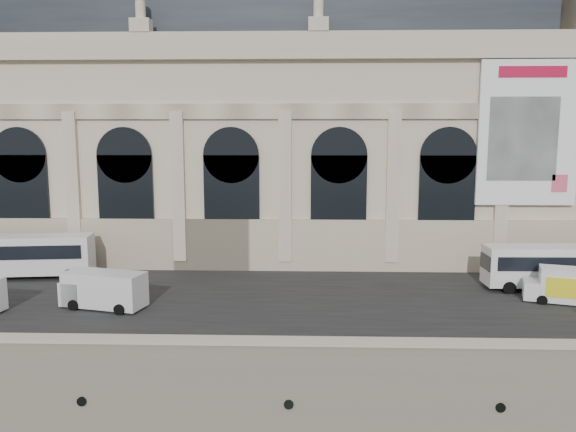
% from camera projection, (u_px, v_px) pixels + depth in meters
% --- Properties ---
extents(quay, '(160.00, 70.00, 6.00)m').
position_uv_depth(quay, '(281.00, 269.00, 66.88)').
color(quay, gray).
rests_on(quay, ground).
extents(street, '(160.00, 24.00, 0.06)m').
position_uv_depth(street, '(269.00, 294.00, 45.68)').
color(street, '#2D2D2D').
rests_on(street, quay).
extents(parapet, '(160.00, 1.40, 1.21)m').
position_uv_depth(parapet, '(254.00, 350.00, 32.34)').
color(parapet, gray).
rests_on(parapet, quay).
extents(museum, '(69.00, 18.70, 29.10)m').
position_uv_depth(museum, '(223.00, 127.00, 60.56)').
color(museum, beige).
rests_on(museum, quay).
extents(bus_left, '(13.55, 4.42, 3.93)m').
position_uv_depth(bus_left, '(16.00, 255.00, 50.30)').
color(bus_left, silver).
rests_on(bus_left, quay).
extents(bus_right, '(12.71, 3.14, 3.73)m').
position_uv_depth(bus_right, '(561.00, 266.00, 46.62)').
color(bus_right, silver).
rests_on(bus_right, quay).
extents(van_c, '(6.62, 3.76, 2.78)m').
position_uv_depth(van_c, '(100.00, 290.00, 41.88)').
color(van_c, silver).
rests_on(van_c, quay).
extents(box_truck, '(7.16, 4.13, 2.75)m').
position_uv_depth(box_truck, '(574.00, 287.00, 42.85)').
color(box_truck, silver).
rests_on(box_truck, quay).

